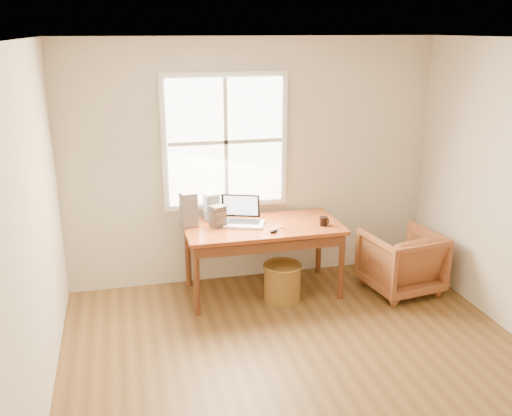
{
  "coord_description": "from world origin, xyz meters",
  "views": [
    {
      "loc": [
        -1.36,
        -3.53,
        2.67
      ],
      "look_at": [
        -0.11,
        1.65,
        0.99
      ],
      "focal_mm": 40.0,
      "sensor_mm": 36.0,
      "label": 1
    }
  ],
  "objects_px": {
    "desk": "(263,227)",
    "coffee_mug": "(324,221)",
    "wicker_stool": "(282,282)",
    "laptop": "(244,212)",
    "armchair": "(401,261)",
    "cd_stack_a": "(212,207)"
  },
  "relations": [
    {
      "from": "desk",
      "to": "coffee_mug",
      "type": "distance_m",
      "value": 0.62
    },
    {
      "from": "laptop",
      "to": "coffee_mug",
      "type": "height_order",
      "value": "laptop"
    },
    {
      "from": "laptop",
      "to": "armchair",
      "type": "bearing_deg",
      "value": 8.0
    },
    {
      "from": "desk",
      "to": "coffee_mug",
      "type": "xyz_separation_m",
      "value": [
        0.6,
        -0.16,
        0.07
      ]
    },
    {
      "from": "desk",
      "to": "armchair",
      "type": "xyz_separation_m",
      "value": [
        1.43,
        -0.3,
        -0.4
      ]
    },
    {
      "from": "desk",
      "to": "wicker_stool",
      "type": "bearing_deg",
      "value": -54.13
    },
    {
      "from": "coffee_mug",
      "to": "cd_stack_a",
      "type": "height_order",
      "value": "cd_stack_a"
    },
    {
      "from": "laptop",
      "to": "cd_stack_a",
      "type": "xyz_separation_m",
      "value": [
        -0.3,
        0.24,
        0.0
      ]
    },
    {
      "from": "armchair",
      "to": "cd_stack_a",
      "type": "bearing_deg",
      "value": -25.53
    },
    {
      "from": "armchair",
      "to": "coffee_mug",
      "type": "height_order",
      "value": "coffee_mug"
    },
    {
      "from": "wicker_stool",
      "to": "desk",
      "type": "bearing_deg",
      "value": 125.87
    },
    {
      "from": "armchair",
      "to": "laptop",
      "type": "height_order",
      "value": "laptop"
    },
    {
      "from": "coffee_mug",
      "to": "desk",
      "type": "bearing_deg",
      "value": 146.17
    },
    {
      "from": "armchair",
      "to": "coffee_mug",
      "type": "relative_size",
      "value": 7.89
    },
    {
      "from": "desk",
      "to": "laptop",
      "type": "distance_m",
      "value": 0.25
    },
    {
      "from": "armchair",
      "to": "cd_stack_a",
      "type": "xyz_separation_m",
      "value": [
        -1.91,
        0.58,
        0.56
      ]
    },
    {
      "from": "desk",
      "to": "cd_stack_a",
      "type": "distance_m",
      "value": 0.58
    },
    {
      "from": "desk",
      "to": "wicker_stool",
      "type": "xyz_separation_m",
      "value": [
        0.15,
        -0.21,
        -0.54
      ]
    },
    {
      "from": "wicker_stool",
      "to": "laptop",
      "type": "height_order",
      "value": "laptop"
    },
    {
      "from": "desk",
      "to": "armchair",
      "type": "distance_m",
      "value": 1.51
    },
    {
      "from": "laptop",
      "to": "cd_stack_a",
      "type": "distance_m",
      "value": 0.38
    },
    {
      "from": "armchair",
      "to": "wicker_stool",
      "type": "relative_size",
      "value": 1.95
    }
  ]
}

